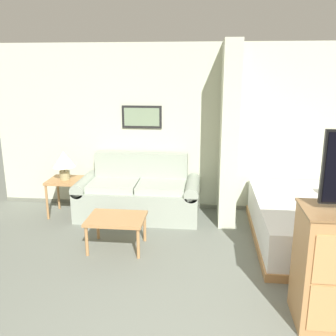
{
  "coord_description": "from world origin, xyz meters",
  "views": [
    {
      "loc": [
        0.04,
        -2.19,
        2.22
      ],
      "look_at": [
        -0.43,
        2.16,
        1.05
      ],
      "focal_mm": 40.0,
      "sensor_mm": 36.0,
      "label": 1
    }
  ],
  "objects_px": {
    "coffee_table": "(116,221)",
    "bed": "(328,223)",
    "couch": "(139,195)",
    "table_lamp": "(64,160)"
  },
  "relations": [
    {
      "from": "couch",
      "to": "coffee_table",
      "type": "bearing_deg",
      "value": -93.98
    },
    {
      "from": "coffee_table",
      "to": "bed",
      "type": "xyz_separation_m",
      "value": [
        2.7,
        0.45,
        -0.09
      ]
    },
    {
      "from": "coffee_table",
      "to": "bed",
      "type": "distance_m",
      "value": 2.74
    },
    {
      "from": "couch",
      "to": "table_lamp",
      "type": "height_order",
      "value": "table_lamp"
    },
    {
      "from": "couch",
      "to": "coffee_table",
      "type": "relative_size",
      "value": 2.6
    },
    {
      "from": "coffee_table",
      "to": "table_lamp",
      "type": "distance_m",
      "value": 1.56
    },
    {
      "from": "coffee_table",
      "to": "bed",
      "type": "bearing_deg",
      "value": 9.42
    },
    {
      "from": "couch",
      "to": "bed",
      "type": "height_order",
      "value": "couch"
    },
    {
      "from": "couch",
      "to": "table_lamp",
      "type": "bearing_deg",
      "value": -175.91
    },
    {
      "from": "table_lamp",
      "to": "bed",
      "type": "xyz_separation_m",
      "value": [
        3.75,
        -0.59,
        -0.59
      ]
    }
  ]
}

